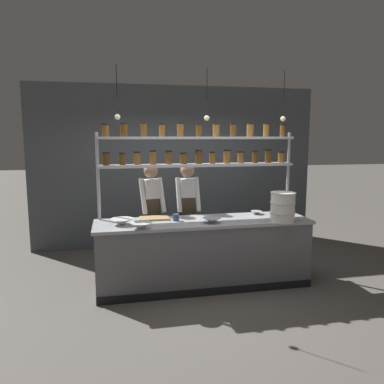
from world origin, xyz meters
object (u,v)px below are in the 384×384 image
object	(u,v)px
chef_center	(187,209)
prep_bowl_center_front	(212,220)
container_stack	(283,207)
prep_bowl_near_right	(256,213)
spice_shelf_unit	(198,154)
serving_cup_front	(176,217)
prep_bowl_near_left	(122,222)
prep_bowl_center_back	(141,226)
cutting_board	(155,218)
chef_left	(152,211)

from	to	relation	value
chef_center	prep_bowl_center_front	xyz separation A→B (m)	(0.16, -0.85, 0.01)
container_stack	prep_bowl_near_right	xyz separation A→B (m)	(-0.16, 0.54, -0.18)
spice_shelf_unit	serving_cup_front	world-z (taller)	spice_shelf_unit
spice_shelf_unit	prep_bowl_near_left	bearing A→B (deg)	-161.46
prep_bowl_near_left	prep_bowl_near_right	bearing A→B (deg)	8.00
prep_bowl_near_left	prep_bowl_center_back	distance (m)	0.34
cutting_board	serving_cup_front	bearing A→B (deg)	-30.91
chef_left	prep_bowl_near_left	world-z (taller)	chef_left
spice_shelf_unit	chef_left	size ratio (longest dim) A/B	1.70
prep_bowl_near_right	prep_bowl_center_back	bearing A→B (deg)	-162.80
chef_center	cutting_board	bearing A→B (deg)	-140.91
spice_shelf_unit	prep_bowl_center_front	world-z (taller)	spice_shelf_unit
spice_shelf_unit	prep_bowl_center_back	bearing A→B (deg)	-144.17
spice_shelf_unit	prep_bowl_near_right	distance (m)	1.22
chef_center	serving_cup_front	bearing A→B (deg)	-115.16
container_stack	prep_bowl_near_right	size ratio (longest dim) A/B	2.37
prep_bowl_center_front	prep_bowl_near_right	world-z (taller)	prep_bowl_center_front
spice_shelf_unit	prep_bowl_near_right	xyz separation A→B (m)	(0.85, -0.09, -0.86)
spice_shelf_unit	prep_bowl_center_front	size ratio (longest dim) A/B	11.43
prep_bowl_near_right	serving_cup_front	size ratio (longest dim) A/B	1.81
chef_left	prep_bowl_near_left	xyz separation A→B (m)	(-0.45, -0.70, 0.01)
cutting_board	prep_bowl_near_left	world-z (taller)	prep_bowl_near_left
prep_bowl_center_front	serving_cup_front	world-z (taller)	serving_cup_front
chef_center	container_stack	size ratio (longest dim) A/B	4.15
chef_center	container_stack	distance (m)	1.48
cutting_board	prep_bowl_near_right	world-z (taller)	prep_bowl_near_right
chef_center	prep_bowl_center_front	distance (m)	0.87
container_stack	prep_bowl_center_back	xyz separation A→B (m)	(-1.87, 0.00, -0.16)
chef_left	container_stack	bearing A→B (deg)	-43.26
cutting_board	prep_bowl_center_front	bearing A→B (deg)	-28.37
prep_bowl_center_front	serving_cup_front	distance (m)	0.50
prep_bowl_near_left	chef_left	bearing A→B (deg)	57.12
serving_cup_front	prep_bowl_center_front	bearing A→B (deg)	-26.75
prep_bowl_near_left	prep_bowl_center_back	size ratio (longest dim) A/B	1.05
chef_center	prep_bowl_near_left	size ratio (longest dim) A/B	5.62
chef_center	serving_cup_front	xyz separation A→B (m)	(-0.28, -0.63, 0.02)
prep_bowl_near_left	prep_bowl_near_right	distance (m)	1.96
prep_bowl_near_left	prep_bowl_center_back	xyz separation A→B (m)	(0.23, -0.26, -0.00)
spice_shelf_unit	prep_bowl_near_left	size ratio (longest dim) A/B	9.59
container_stack	cutting_board	xyz separation A→B (m)	(-1.65, 0.51, -0.19)
prep_bowl_near_right	serving_cup_front	world-z (taller)	serving_cup_front
prep_bowl_center_front	chef_center	bearing A→B (deg)	100.54
chef_left	prep_bowl_near_right	distance (m)	1.55
prep_bowl_center_front	prep_bowl_center_back	distance (m)	0.94
container_stack	prep_bowl_center_front	bearing A→B (deg)	172.44
chef_left	cutting_board	xyz separation A→B (m)	(-0.01, -0.45, -0.02)
prep_bowl_near_left	prep_bowl_center_front	world-z (taller)	prep_bowl_near_left
spice_shelf_unit	prep_bowl_near_right	world-z (taller)	spice_shelf_unit
cutting_board	prep_bowl_near_left	xyz separation A→B (m)	(-0.45, -0.25, 0.03)
chef_left	prep_bowl_center_front	xyz separation A→B (m)	(0.71, -0.84, 0.00)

